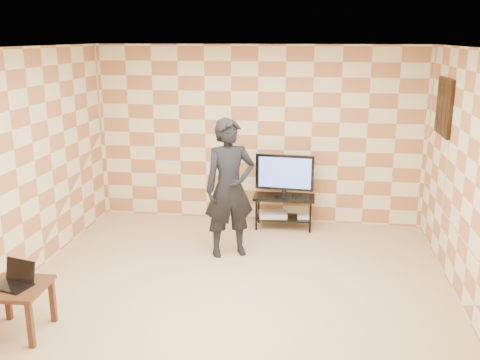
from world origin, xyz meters
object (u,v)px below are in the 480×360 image
Objects in this scene: tv at (285,173)px; side_table at (16,294)px; tv_stand at (284,205)px; person at (230,188)px.

tv reaches higher than side_table.
person is at bearing -120.08° from tv_stand.
person is (-0.64, -1.11, 0.55)m from tv_stand.
person is at bearing 52.40° from side_table.
tv is (0.00, -0.00, 0.49)m from tv_stand.
tv is at bearing -85.34° from tv_stand.
tv is 0.48× the size of person.
tv is 1.45× the size of side_table.
side_table is at bearing -151.58° from person.
side_table is (-2.36, -3.34, -0.44)m from tv.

